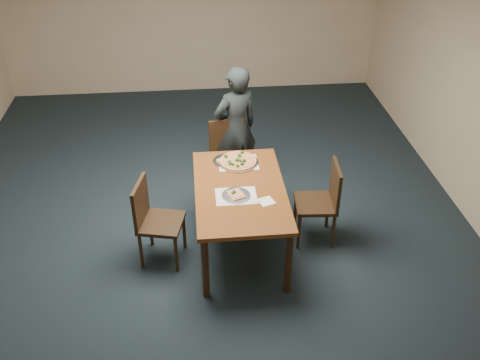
{
  "coord_description": "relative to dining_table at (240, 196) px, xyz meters",
  "views": [
    {
      "loc": [
        -0.06,
        -4.54,
        3.75
      ],
      "look_at": [
        0.37,
        -0.17,
        0.85
      ],
      "focal_mm": 40.0,
      "sensor_mm": 36.0,
      "label": 1
    }
  ],
  "objects": [
    {
      "name": "ground",
      "position": [
        -0.37,
        0.17,
        -0.66
      ],
      "size": [
        8.0,
        8.0,
        0.0
      ],
      "primitive_type": "plane",
      "color": "black",
      "rests_on": "ground"
    },
    {
      "name": "slice_plate_far",
      "position": [
        -0.1,
        0.53,
        0.1
      ],
      "size": [
        0.28,
        0.28,
        0.06
      ],
      "color": "silver",
      "rests_on": "dining_table"
    },
    {
      "name": "chair_far",
      "position": [
        -0.03,
        1.08,
        -0.14
      ],
      "size": [
        0.47,
        0.47,
        0.91
      ],
      "rotation": [
        0.0,
        0.0,
        0.12
      ],
      "color": "black",
      "rests_on": "ground"
    },
    {
      "name": "placemat_near",
      "position": [
        -0.05,
        -0.13,
        0.09
      ],
      "size": [
        0.4,
        0.3,
        0.0
      ],
      "primitive_type": "cube",
      "color": "white",
      "rests_on": "dining_table"
    },
    {
      "name": "chair_right",
      "position": [
        0.88,
        0.07,
        -0.14
      ],
      "size": [
        0.45,
        0.45,
        0.91
      ],
      "rotation": [
        0.0,
        0.0,
        -1.64
      ],
      "color": "black",
      "rests_on": "ground"
    },
    {
      "name": "placemat_main",
      "position": [
        0.03,
        0.49,
        0.09
      ],
      "size": [
        0.42,
        0.32,
        0.0
      ],
      "primitive_type": "cube",
      "color": "white",
      "rests_on": "dining_table"
    },
    {
      "name": "napkin",
      "position": [
        0.23,
        -0.25,
        0.09
      ],
      "size": [
        0.18,
        0.18,
        0.01
      ],
      "primitive_type": "cube",
      "rotation": [
        0.0,
        0.0,
        0.36
      ],
      "color": "white",
      "rests_on": "dining_table"
    },
    {
      "name": "diner",
      "position": [
        0.07,
        1.24,
        0.11
      ],
      "size": [
        0.66,
        0.56,
        1.54
      ],
      "primitive_type": "imported",
      "rotation": [
        0.0,
        0.0,
        3.56
      ],
      "color": "black",
      "rests_on": "ground"
    },
    {
      "name": "room_shell",
      "position": [
        -0.37,
        0.17,
        1.08
      ],
      "size": [
        8.0,
        8.0,
        8.0
      ],
      "color": "#CCB08D",
      "rests_on": "ground"
    },
    {
      "name": "dining_table",
      "position": [
        0.0,
        0.0,
        0.0
      ],
      "size": [
        0.9,
        1.5,
        0.75
      ],
      "color": "#5D2F12",
      "rests_on": "ground"
    },
    {
      "name": "chair_left",
      "position": [
        -0.88,
        -0.08,
        -0.14
      ],
      "size": [
        0.5,
        0.5,
        0.91
      ],
      "rotation": [
        0.0,
        0.0,
        1.34
      ],
      "color": "black",
      "rests_on": "ground"
    },
    {
      "name": "pizza_pan",
      "position": [
        0.03,
        0.48,
        0.12
      ],
      "size": [
        0.43,
        0.43,
        0.07
      ],
      "color": "silver",
      "rests_on": "dining_table"
    },
    {
      "name": "slice_plate_near",
      "position": [
        -0.05,
        -0.13,
        0.11
      ],
      "size": [
        0.28,
        0.28,
        0.06
      ],
      "color": "silver",
      "rests_on": "dining_table"
    }
  ]
}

